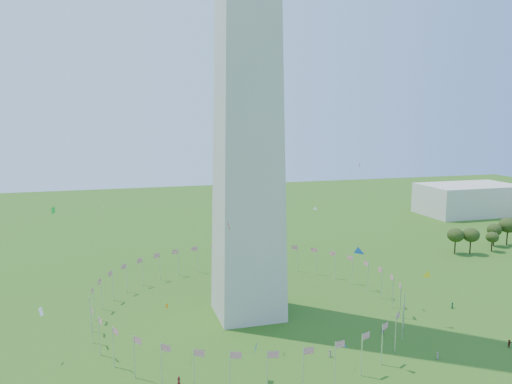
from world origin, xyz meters
TOP-DOWN VIEW (x-y plane):
  - flag_ring at (-0.00, 50.00)m, footprint 80.24×80.24m
  - gov_building_east_a at (150.00, 150.00)m, footprint 50.00×30.00m
  - kites_aloft at (16.56, 20.66)m, footprint 102.88×74.96m
  - tree_line_east at (113.96, 85.53)m, footprint 53.14×15.69m

SIDE VIEW (x-z plane):
  - flag_ring at x=0.00m, z-range 0.00..9.00m
  - tree_line_east at x=113.96m, z-range -0.74..10.52m
  - gov_building_east_a at x=150.00m, z-range 0.00..16.00m
  - kites_aloft at x=16.56m, z-range 1.57..42.55m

